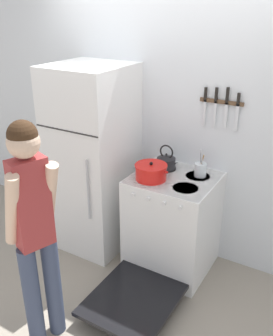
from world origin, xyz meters
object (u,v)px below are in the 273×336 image
object	(u,v)px
stove_range	(171,225)
utensil_jar	(201,169)
dutch_oven_pot	(151,172)
tea_kettle	(166,161)
person	(34,227)
refrigerator	(93,160)

from	to	relation	value
stove_range	utensil_jar	world-z (taller)	utensil_jar
stove_range	dutch_oven_pot	xyz separation A→B (m)	(-0.16, -0.10, 0.54)
tea_kettle	person	bearing A→B (deg)	-101.61
tea_kettle	refrigerator	bearing A→B (deg)	-167.80
tea_kettle	dutch_oven_pot	bearing A→B (deg)	-92.73
tea_kettle	utensil_jar	distance (m)	0.33
stove_range	refrigerator	bearing A→B (deg)	178.86
tea_kettle	utensil_jar	world-z (taller)	utensil_jar
refrigerator	utensil_jar	distance (m)	1.06
refrigerator	stove_range	bearing A→B (deg)	-1.14
refrigerator	dutch_oven_pot	xyz separation A→B (m)	(0.71, -0.11, 0.08)
dutch_oven_pot	person	xyz separation A→B (m)	(-0.27, -1.11, -0.02)
utensil_jar	dutch_oven_pot	bearing A→B (deg)	-141.32
utensil_jar	person	size ratio (longest dim) A/B	0.15
refrigerator	person	size ratio (longest dim) A/B	1.07
tea_kettle	person	distance (m)	1.41
refrigerator	stove_range	xyz separation A→B (m)	(0.87, -0.02, -0.45)
utensil_jar	person	bearing A→B (deg)	-113.89
person	dutch_oven_pot	bearing A→B (deg)	5.49
refrigerator	stove_range	size ratio (longest dim) A/B	1.29
dutch_oven_pot	tea_kettle	size ratio (longest dim) A/B	1.38
dutch_oven_pot	utensil_jar	distance (m)	0.44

